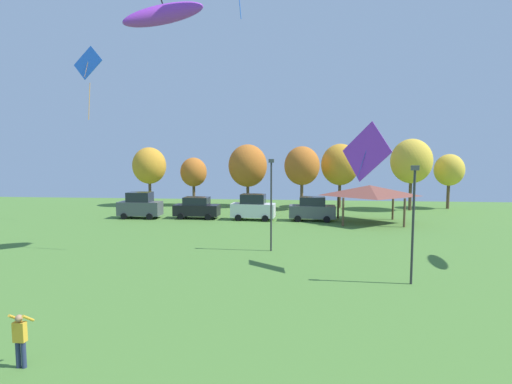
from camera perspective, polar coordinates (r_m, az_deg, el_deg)
The scene contains 18 objects.
person_standing_near_foreground at distance 14.58m, azimuth -30.63°, elevation -17.40°, with size 0.52×0.49×1.70m.
kite_flying_5 at distance 28.09m, azimuth -12.96°, elevation 23.51°, with size 5.33×3.73×2.85m.
kite_flying_6 at distance 42.58m, azimuth -22.89°, elevation 16.44°, with size 3.40×1.35×7.05m.
kite_flying_7 at distance 22.68m, azimuth 15.43°, elevation 5.62°, with size 2.22×2.61×3.31m.
parked_car_leftmost at distance 42.46m, azimuth -16.23°, elevation -1.88°, with size 4.29×2.08×2.68m.
parked_car_second_from_left at distance 41.04m, azimuth -8.46°, elevation -2.25°, with size 4.60×2.16×2.20m.
parked_car_third_from_left at distance 39.62m, azimuth -0.41°, elevation -2.22°, with size 4.42×2.20×2.59m.
parked_car_rightmost_in_row at distance 39.48m, azimuth 8.03°, elevation -2.43°, with size 4.50×2.09×2.38m.
park_pavilion at distance 39.35m, azimuth 15.93°, elevation 0.19°, with size 6.99×5.51×3.60m.
light_post_0 at distance 26.55m, azimuth 2.18°, elevation -1.07°, with size 0.36×0.20×6.17m.
light_post_1 at distance 21.11m, azimuth 21.55°, elevation -3.41°, with size 0.36×0.20×5.91m.
treeline_tree_0 at distance 52.62m, azimuth -15.00°, elevation 3.64°, with size 4.21×4.21×7.45m.
treeline_tree_1 at distance 51.62m, azimuth -8.91°, elevation 2.80°, with size 3.36×3.36×6.15m.
treeline_tree_2 at distance 49.90m, azimuth -1.19°, elevation 3.77°, with size 4.81×4.81×7.79m.
treeline_tree_3 at distance 47.22m, azimuth 6.59°, elevation 3.72°, with size 4.15×4.15×7.49m.
treeline_tree_4 at distance 50.03m, azimuth 11.92°, elevation 3.84°, with size 4.61×4.61×7.84m.
treeline_tree_5 at distance 49.89m, azimuth 21.31°, elevation 4.11°, with size 4.71×4.71×8.34m.
treeline_tree_6 at distance 53.24m, azimuth 25.88°, elevation 2.83°, with size 3.46×3.46×6.58m.
Camera 1 is at (-0.47, 2.39, 6.38)m, focal length 28.00 mm.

